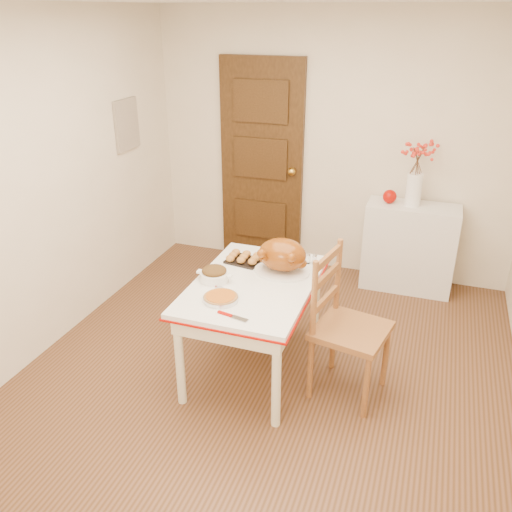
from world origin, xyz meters
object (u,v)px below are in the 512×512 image
(sideboard, at_px, (409,247))
(chair_oak, at_px, (352,327))
(turkey_platter, at_px, (282,256))
(pumpkin_pie, at_px, (221,297))
(kitchen_table, at_px, (254,326))

(sideboard, relative_size, chair_oak, 0.79)
(turkey_platter, bearing_deg, pumpkin_pie, -120.38)
(kitchen_table, bearing_deg, turkey_platter, 55.83)
(kitchen_table, xyz_separation_m, turkey_platter, (0.14, 0.21, 0.49))
(kitchen_table, height_order, chair_oak, chair_oak)
(sideboard, distance_m, kitchen_table, 1.94)
(sideboard, bearing_deg, pumpkin_pie, -118.02)
(sideboard, relative_size, turkey_platter, 2.05)
(chair_oak, relative_size, turkey_platter, 2.58)
(chair_oak, xyz_separation_m, turkey_platter, (-0.56, 0.24, 0.33))
(turkey_platter, distance_m, pumpkin_pie, 0.59)
(sideboard, relative_size, kitchen_table, 0.69)
(chair_oak, xyz_separation_m, pumpkin_pie, (-0.82, -0.28, 0.22))
(sideboard, height_order, turkey_platter, turkey_platter)
(sideboard, distance_m, pumpkin_pie, 2.30)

